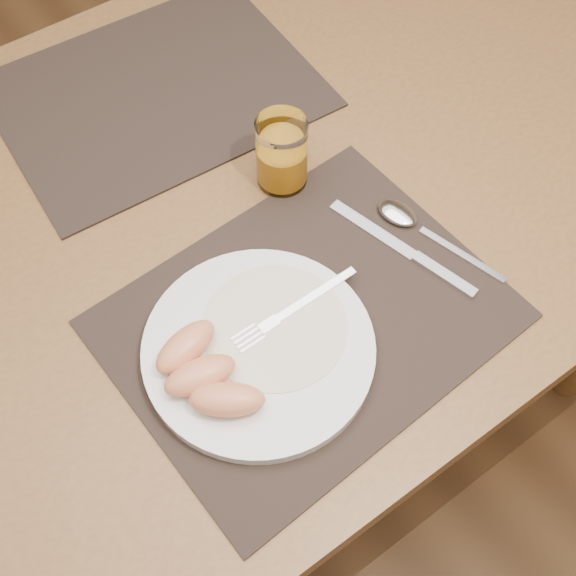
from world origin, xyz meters
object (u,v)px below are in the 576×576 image
(table, at_px, (226,232))
(placemat_near, at_px, (307,319))
(fork, at_px, (286,314))
(spoon, at_px, (407,219))
(placemat_far, at_px, (156,92))
(plate, at_px, (259,349))
(knife, at_px, (414,256))
(juice_glass, at_px, (282,156))

(table, relative_size, placemat_near, 3.11)
(fork, relative_size, spoon, 0.92)
(placemat_far, bearing_deg, plate, -104.90)
(knife, bearing_deg, plate, 179.36)
(plate, bearing_deg, table, 67.84)
(table, bearing_deg, knife, -57.71)
(table, relative_size, knife, 6.45)
(placemat_near, distance_m, fork, 0.03)
(table, height_order, fork, fork)
(placemat_near, bearing_deg, table, 85.01)
(table, distance_m, spoon, 0.27)
(placemat_far, bearing_deg, spoon, -70.03)
(placemat_near, xyz_separation_m, spoon, (0.19, 0.04, 0.01))
(spoon, bearing_deg, juice_glass, 120.44)
(fork, bearing_deg, plate, -162.82)
(table, height_order, placemat_far, placemat_far)
(plate, relative_size, knife, 1.24)
(table, xyz_separation_m, juice_glass, (0.08, -0.03, 0.13))
(placemat_far, xyz_separation_m, knife, (0.12, -0.45, 0.00))
(knife, bearing_deg, placemat_near, 177.52)
(plate, relative_size, juice_glass, 2.62)
(table, bearing_deg, fork, -101.41)
(plate, bearing_deg, fork, 17.18)
(juice_glass, bearing_deg, knife, -72.99)
(knife, relative_size, juice_glass, 2.11)
(placemat_near, relative_size, knife, 2.07)
(placemat_far, bearing_deg, knife, -75.38)
(plate, distance_m, fork, 0.05)
(spoon, bearing_deg, placemat_far, 109.97)
(fork, bearing_deg, juice_glass, 55.86)
(placemat_near, bearing_deg, placemat_far, 84.02)
(placemat_near, distance_m, juice_glass, 0.22)
(knife, height_order, juice_glass, juice_glass)
(table, xyz_separation_m, plate, (-0.09, -0.22, 0.10))
(plate, xyz_separation_m, juice_glass, (0.17, 0.20, 0.04))
(fork, height_order, knife, fork)
(placemat_near, xyz_separation_m, plate, (-0.07, -0.00, 0.01))
(plate, bearing_deg, knife, -0.64)
(placemat_near, distance_m, placemat_far, 0.44)
(fork, xyz_separation_m, spoon, (0.21, 0.03, -0.01))
(table, relative_size, placemat_far, 3.11)
(placemat_near, relative_size, juice_glass, 4.37)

